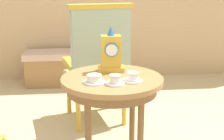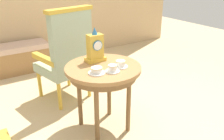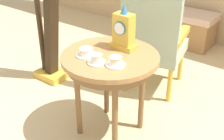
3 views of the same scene
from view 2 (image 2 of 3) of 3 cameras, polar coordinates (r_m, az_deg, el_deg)
The scene contains 8 objects.
ground_plane at distance 2.51m, azimuth -4.03°, elevation -13.78°, with size 10.00×10.00×0.00m, color tan.
side_table at distance 2.21m, azimuth -2.17°, elevation -1.01°, with size 0.71×0.71×0.68m.
teacup_left at distance 2.02m, azimuth -3.74°, elevation -0.16°, with size 0.15×0.15×0.06m.
teacup_right at distance 2.04m, azimuth 0.12°, elevation 0.30°, with size 0.13×0.13×0.06m.
teacup_center at distance 2.15m, azimuth 2.07°, elevation 1.42°, with size 0.14×0.14×0.06m.
mantel_clock at distance 2.26m, azimuth -4.10°, elevation 5.37°, with size 0.19×0.11×0.34m.
armchair at distance 2.80m, azimuth -10.93°, elevation 3.70°, with size 0.64×0.64×1.14m.
window_bench at distance 3.98m, azimuth -22.51°, elevation 2.57°, with size 1.03×0.40×0.44m.
Camera 2 is at (-0.94, -1.77, 1.51)m, focal length 37.73 mm.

